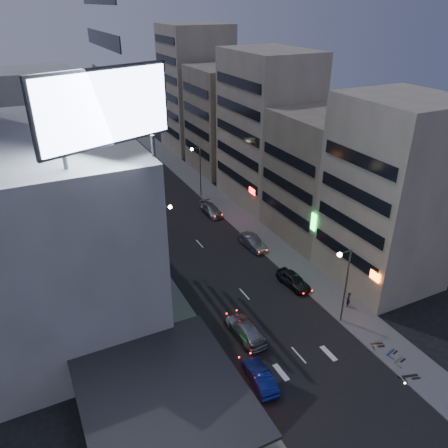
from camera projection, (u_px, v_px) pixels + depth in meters
ground at (327, 387)px, 35.29m from camera, size 180.00×180.00×0.00m
sidewalk_left at (130, 243)px, 56.04m from camera, size 4.00×120.00×0.12m
sidewalk_right at (240, 219)px, 62.34m from camera, size 4.00×120.00×0.12m
food_court at (153, 416)px, 30.52m from camera, size 11.00×13.00×3.88m
white_building at (55, 229)px, 40.44m from camera, size 14.00×24.00×18.00m
shophouse_near at (390, 195)px, 44.99m from camera, size 10.00×11.00×20.00m
shophouse_mid at (323, 176)px, 55.27m from camera, size 11.00×12.00×16.00m
shophouse_far at (267, 129)px, 64.07m from camera, size 10.00×14.00×22.00m
far_left_a at (41, 145)px, 60.51m from camera, size 11.00×10.00×20.00m
far_left_b at (32, 139)px, 71.82m from camera, size 12.00×10.00×15.00m
far_right_a at (225, 120)px, 77.14m from camera, size 11.00×12.00×18.00m
far_right_b at (196, 89)px, 87.13m from camera, size 12.00×12.00×24.00m
billboard at (105, 108)px, 28.23m from camera, size 9.52×3.75×6.20m
street_lamp_right_near at (344, 276)px, 39.95m from camera, size 1.60×0.44×8.02m
street_lamp_left at (164, 230)px, 48.06m from camera, size 1.60×0.44×8.02m
street_lamp_right_far at (198, 164)px, 67.06m from camera, size 1.60×0.44×8.02m
parked_car_right_near at (293, 280)px, 47.52m from camera, size 2.20×4.60×1.52m
parked_car_right_mid at (252, 242)px, 54.92m from camera, size 1.99×4.77×1.53m
parked_car_left at (146, 228)px, 58.29m from camera, size 2.80×5.78×1.58m
parked_car_right_far at (211, 210)px, 63.49m from camera, size 2.02×4.86×1.41m
road_car_blue at (260, 377)px, 35.33m from camera, size 2.00×4.55×1.45m
road_car_silver at (245, 329)px, 40.33m from camera, size 2.34×5.43×1.56m
person at (348, 299)px, 44.12m from camera, size 0.71×0.63×1.63m
scooter_black_a at (418, 368)px, 36.12m from camera, size 1.25×2.18×1.26m
scooter_silver_a at (402, 351)px, 37.95m from camera, size 1.01×2.00×1.17m
scooter_blue at (394, 344)px, 38.80m from camera, size 1.00×1.89×1.10m
scooter_black_b at (384, 338)px, 39.48m from camera, size 1.12×1.82×1.05m
scooter_silver_b at (383, 339)px, 39.36m from camera, size 1.08×1.79×1.04m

